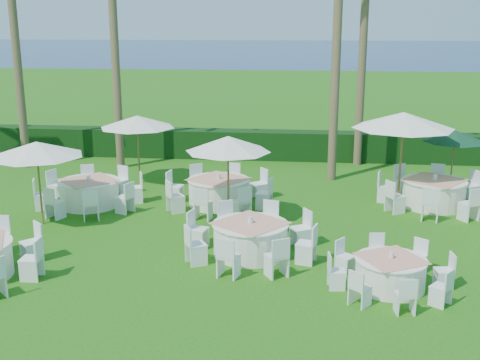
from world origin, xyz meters
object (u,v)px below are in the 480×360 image
object	(u,v)px
umbrella_b	(228,144)
umbrella_c	(137,122)
banquet_table_f	(434,192)
banquet_table_c	(390,272)
umbrella_a	(37,149)
banquet_table_d	(89,192)
umbrella_d	(403,120)
banquet_table_b	(250,238)
umbrella_green	(455,136)
banquet_table_e	(219,191)

from	to	relation	value
umbrella_b	umbrella_c	distance (m)	5.49
banquet_table_f	umbrella_c	bearing A→B (deg)	169.99
banquet_table_c	umbrella_a	bearing A→B (deg)	160.41
banquet_table_d	umbrella_c	bearing A→B (deg)	73.07
umbrella_b	umbrella_d	bearing A→B (deg)	25.55
banquet_table_b	umbrella_green	world-z (taller)	umbrella_green
banquet_table_f	umbrella_a	world-z (taller)	umbrella_a
banquet_table_f	umbrella_d	bearing A→B (deg)	165.01
banquet_table_e	umbrella_b	distance (m)	2.57
banquet_table_e	banquet_table_f	world-z (taller)	banquet_table_f
banquet_table_c	umbrella_b	distance (m)	6.13
umbrella_c	umbrella_b	bearing A→B (deg)	-46.83
banquet_table_b	umbrella_green	distance (m)	8.86
banquet_table_d	umbrella_d	world-z (taller)	umbrella_d
banquet_table_f	umbrella_d	size ratio (longest dim) A/B	1.09
banquet_table_b	umbrella_c	bearing A→B (deg)	125.50
umbrella_d	umbrella_c	bearing A→B (deg)	170.59
banquet_table_b	banquet_table_d	size ratio (longest dim) A/B	1.02
umbrella_a	umbrella_b	xyz separation A→B (m)	(5.37, 0.72, 0.12)
banquet_table_b	banquet_table_f	bearing A→B (deg)	40.79
banquet_table_d	umbrella_b	world-z (taller)	umbrella_b
banquet_table_d	umbrella_a	bearing A→B (deg)	-111.73
umbrella_d	umbrella_green	xyz separation A→B (m)	(1.87, 1.07, -0.67)
banquet_table_b	banquet_table_e	bearing A→B (deg)	108.49
banquet_table_e	umbrella_d	size ratio (longest dim) A/B	1.08
banquet_table_d	banquet_table_e	size ratio (longest dim) A/B	0.95
banquet_table_c	umbrella_c	size ratio (longest dim) A/B	1.03
banquet_table_e	banquet_table_f	distance (m)	6.85
banquet_table_d	umbrella_a	size ratio (longest dim) A/B	1.25
banquet_table_d	umbrella_c	distance (m)	3.49
banquet_table_b	banquet_table_d	world-z (taller)	banquet_table_d
banquet_table_b	umbrella_b	distance (m)	3.24
banquet_table_b	umbrella_b	bearing A→B (deg)	109.23
banquet_table_e	banquet_table_f	bearing A→B (deg)	4.76
banquet_table_f	banquet_table_b	bearing A→B (deg)	-139.21
umbrella_b	umbrella_d	world-z (taller)	umbrella_d
banquet_table_d	umbrella_b	distance (m)	5.13
banquet_table_b	banquet_table_c	xyz separation A→B (m)	(3.25, -1.63, -0.08)
banquet_table_d	umbrella_d	size ratio (longest dim) A/B	1.02
umbrella_b	umbrella_c	size ratio (longest dim) A/B	0.96
umbrella_green	banquet_table_e	bearing A→B (deg)	-165.88
banquet_table_c	banquet_table_d	distance (m)	10.20
banquet_table_c	umbrella_green	distance (m)	8.42
umbrella_a	banquet_table_d	bearing A→B (deg)	68.27
banquet_table_c	umbrella_c	bearing A→B (deg)	134.15
umbrella_b	umbrella_d	xyz separation A→B (m)	(5.25, 2.51, 0.36)
umbrella_a	umbrella_d	xyz separation A→B (m)	(10.63, 3.24, 0.48)
umbrella_a	umbrella_b	world-z (taller)	umbrella_b
banquet_table_d	umbrella_a	world-z (taller)	umbrella_a
banquet_table_b	umbrella_b	size ratio (longest dim) A/B	1.30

